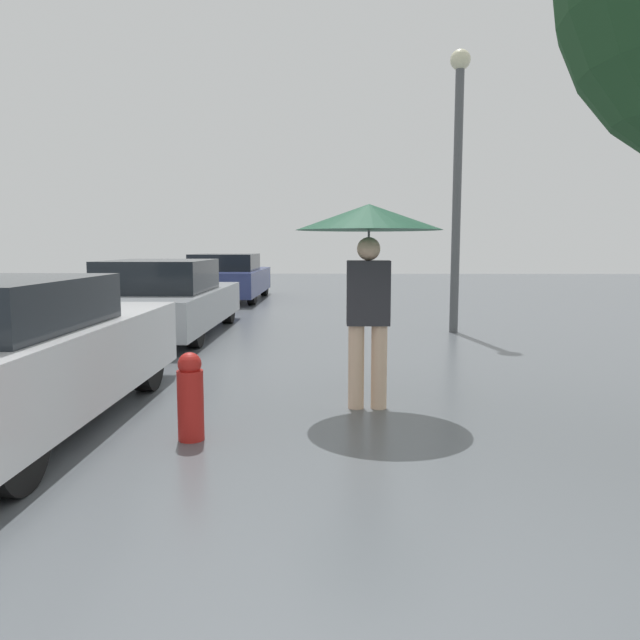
% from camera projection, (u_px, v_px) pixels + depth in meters
% --- Properties ---
extents(pedestrian, '(1.28, 1.28, 1.82)m').
position_uv_depth(pedestrian, '(369.00, 236.00, 5.44)').
color(pedestrian, beige).
rests_on(pedestrian, ground_plane).
extents(parked_car_middle, '(1.81, 4.54, 1.22)m').
position_uv_depth(parked_car_middle, '(163.00, 300.00, 10.23)').
color(parked_car_middle, '#9EA3A8').
rests_on(parked_car_middle, ground_plane).
extents(parked_car_farthest, '(1.88, 4.46, 1.23)m').
position_uv_depth(parked_car_farthest, '(227.00, 278.00, 16.63)').
color(parked_car_farthest, navy).
rests_on(parked_car_farthest, ground_plane).
extents(street_lamp, '(0.33, 0.33, 4.58)m').
position_uv_depth(street_lamp, '(458.00, 162.00, 10.18)').
color(street_lamp, '#515456').
rests_on(street_lamp, ground_plane).
extents(fire_hydrant, '(0.20, 0.20, 0.67)m').
position_uv_depth(fire_hydrant, '(190.00, 397.00, 4.67)').
color(fire_hydrant, '#B21E19').
rests_on(fire_hydrant, ground_plane).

